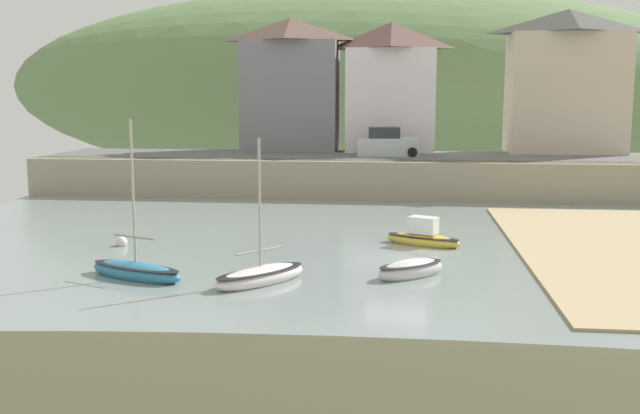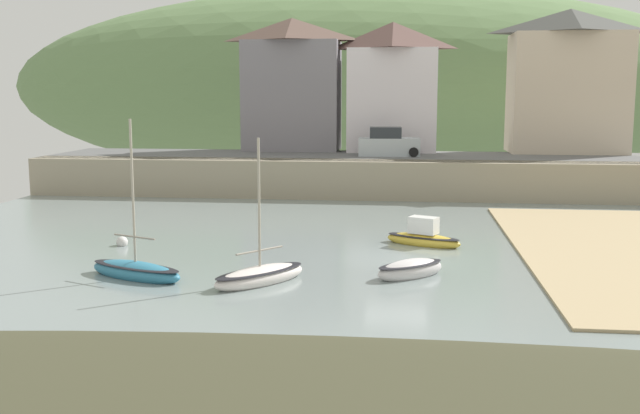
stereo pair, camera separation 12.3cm
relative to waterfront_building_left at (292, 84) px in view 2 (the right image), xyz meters
name	(u,v)px [view 2 (the right image)]	position (x,y,z in m)	size (l,w,h in m)	color
ground	(443,328)	(9.54, -34.76, -7.12)	(48.00, 41.00, 0.61)	gray
quay_seawall	(401,177)	(8.15, -7.70, -5.93)	(48.00, 9.40, 2.40)	#9E9279
hillside_backdrop	(366,86)	(3.77, 30.00, 0.09)	(80.00, 44.00, 21.09)	#668652
waterfront_building_left	(292,84)	(0.00, 0.00, 0.00)	(7.27, 4.36, 9.62)	gray
waterfront_building_centre	(392,86)	(7.37, 0.00, -0.18)	(6.62, 4.96, 9.25)	white
waterfront_building_right	(568,81)	(19.70, 0.00, 0.19)	(8.20, 5.15, 10.01)	beige
motorboat_with_cabin	(136,270)	(-1.12, -29.71, -7.02)	(4.15, 2.63, 5.85)	teal
sailboat_white_hull	(410,270)	(8.68, -28.38, -7.03)	(2.87, 2.69, 0.82)	silver
fishing_boat_green	(423,237)	(9.26, -22.61, -6.95)	(3.54, 2.38, 1.39)	gold
dinghy_open_wooden	(260,276)	(3.46, -29.92, -7.02)	(3.38, 3.75, 5.24)	white
parked_car_near_slipway	(388,144)	(7.24, -4.50, -4.08)	(4.17, 1.89, 1.95)	#B2BCC2
mooring_buoy	(122,242)	(-3.77, -24.27, -7.14)	(0.51, 0.51, 0.51)	silver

